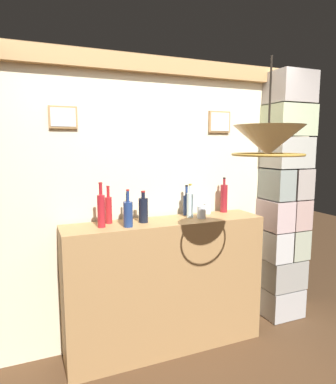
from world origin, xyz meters
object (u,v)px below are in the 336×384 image
object	(u,v)px
liquor_bottle_rum	(224,198)
liquor_bottle_vodka	(190,204)
liquor_bottle_gin	(186,204)
liquor_bottle_brandy	(101,210)
liquor_bottle_vermouth	(109,209)
liquor_bottle_bourbon	(128,213)
glass_tumbler_highball	(207,208)
liquor_bottle_amaro	(143,209)
liquor_bottle_port	(127,211)
pendant_lamp	(268,142)
glass_tumbler_rocks	(202,212)

from	to	relation	value
liquor_bottle_rum	liquor_bottle_vodka	world-z (taller)	liquor_bottle_rum
liquor_bottle_gin	liquor_bottle_brandy	distance (m)	0.82
liquor_bottle_vermouth	liquor_bottle_rum	xyz separation A→B (m)	(1.11, 0.04, 0.02)
liquor_bottle_vodka	liquor_bottle_bourbon	size ratio (longest dim) A/B	1.01
liquor_bottle_rum	glass_tumbler_highball	xyz separation A→B (m)	(-0.18, -0.00, -0.09)
liquor_bottle_vermouth	glass_tumbler_highball	xyz separation A→B (m)	(0.93, 0.04, -0.07)
liquor_bottle_vermouth	liquor_bottle_gin	world-z (taller)	liquor_bottle_vermouth
liquor_bottle_vodka	liquor_bottle_rum	bearing A→B (deg)	12.79
liquor_bottle_amaro	liquor_bottle_brandy	bearing A→B (deg)	-174.30
liquor_bottle_rum	liquor_bottle_port	world-z (taller)	liquor_bottle_rum
liquor_bottle_gin	liquor_bottle_bourbon	xyz separation A→B (m)	(-0.61, -0.23, 0.00)
liquor_bottle_vodka	liquor_bottle_port	bearing A→B (deg)	177.33
liquor_bottle_port	glass_tumbler_highball	distance (m)	0.78
liquor_bottle_gin	glass_tumbler_highball	bearing A→B (deg)	-5.00
liquor_bottle_port	pendant_lamp	size ratio (longest dim) A/B	0.44
liquor_bottle_bourbon	liquor_bottle_port	bearing A→B (deg)	76.93
liquor_bottle_gin	liquor_bottle_brandy	xyz separation A→B (m)	(-0.80, -0.16, 0.04)
glass_tumbler_rocks	liquor_bottle_bourbon	bearing A→B (deg)	-175.02
glass_tumbler_highball	liquor_bottle_rum	bearing A→B (deg)	1.49
liquor_bottle_gin	glass_tumbler_highball	distance (m)	0.21
liquor_bottle_amaro	pendant_lamp	world-z (taller)	pendant_lamp
liquor_bottle_vodka	liquor_bottle_port	size ratio (longest dim) A/B	1.18
liquor_bottle_port	glass_tumbler_rocks	xyz separation A→B (m)	(0.64, -0.09, -0.04)
pendant_lamp	liquor_bottle_vermouth	bearing A→B (deg)	125.91
liquor_bottle_gin	pendant_lamp	size ratio (longest dim) A/B	0.48
liquor_bottle_brandy	liquor_bottle_port	xyz separation A→B (m)	(0.23, 0.09, -0.05)
glass_tumbler_rocks	glass_tumbler_highball	xyz separation A→B (m)	(0.14, 0.15, -0.00)
liquor_bottle_vodka	pendant_lamp	xyz separation A→B (m)	(0.03, -0.97, 0.53)
glass_tumbler_rocks	liquor_bottle_port	bearing A→B (deg)	171.86
liquor_bottle_gin	liquor_bottle_bourbon	size ratio (longest dim) A/B	0.93
liquor_bottle_vodka	liquor_bottle_port	world-z (taller)	liquor_bottle_vodka
glass_tumbler_highball	liquor_bottle_bourbon	bearing A→B (deg)	-165.50
liquor_bottle_amaro	liquor_bottle_port	world-z (taller)	liquor_bottle_amaro
liquor_bottle_brandy	liquor_bottle_amaro	bearing A→B (deg)	5.70
liquor_bottle_gin	liquor_bottle_amaro	bearing A→B (deg)	-164.23
liquor_bottle_bourbon	pendant_lamp	distance (m)	1.18
liquor_bottle_gin	liquor_bottle_rum	size ratio (longest dim) A/B	0.83
liquor_bottle_vermouth	liquor_bottle_brandy	size ratio (longest dim) A/B	0.88
liquor_bottle_rum	liquor_bottle_vodka	bearing A→B (deg)	-167.21
glass_tumbler_rocks	liquor_bottle_vodka	bearing A→B (deg)	140.69
liquor_bottle_port	liquor_bottle_amaro	bearing A→B (deg)	-22.19
liquor_bottle_gin	glass_tumbler_highball	world-z (taller)	liquor_bottle_gin
liquor_bottle_vermouth	liquor_bottle_port	xyz separation A→B (m)	(0.15, -0.02, -0.03)
liquor_bottle_vermouth	liquor_bottle_gin	bearing A→B (deg)	4.23
liquor_bottle_rum	liquor_bottle_vermouth	bearing A→B (deg)	-177.91
pendant_lamp	liquor_bottle_gin	bearing A→B (deg)	90.84
liquor_bottle_brandy	pendant_lamp	bearing A→B (deg)	-48.01
liquor_bottle_gin	liquor_bottle_port	world-z (taller)	liquor_bottle_gin
liquor_bottle_rum	liquor_bottle_bourbon	world-z (taller)	liquor_bottle_rum
liquor_bottle_port	glass_tumbler_rocks	distance (m)	0.65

